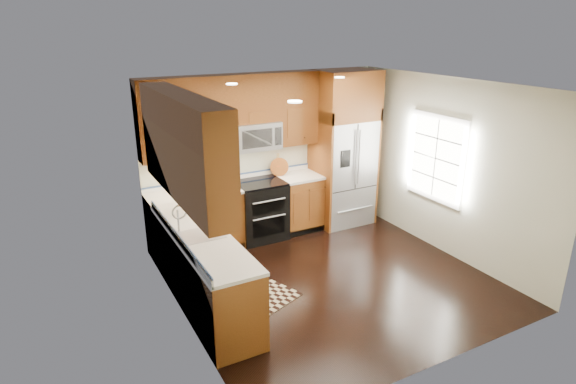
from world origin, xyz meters
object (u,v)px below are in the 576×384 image
refrigerator (344,149)px  rug (238,288)px  knife_block (200,181)px  utensil_crock (278,167)px  range (260,210)px

refrigerator → rug: 3.09m
rug → knife_block: bearing=67.2°
refrigerator → knife_block: refrigerator is taller
utensil_crock → rug: bearing=-131.9°
range → refrigerator: 1.76m
range → refrigerator: refrigerator is taller
refrigerator → utensil_crock: (-1.11, 0.27, -0.24)m
rug → knife_block: size_ratio=5.35×
rug → range: bearing=33.1°
range → rug: (-0.95, -1.32, -0.46)m
refrigerator → rug: bearing=-152.8°
knife_block → rug: bearing=-91.6°
rug → knife_block: knife_block is taller
refrigerator → knife_block: 2.48m
refrigerator → rug: size_ratio=1.76×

